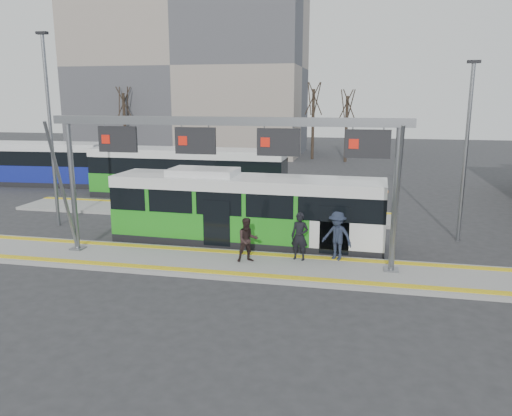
{
  "coord_description": "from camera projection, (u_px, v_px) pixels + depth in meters",
  "views": [
    {
      "loc": [
        4.31,
        -16.72,
        6.03
      ],
      "look_at": [
        0.14,
        3.0,
        1.53
      ],
      "focal_mm": 35.0,
      "sensor_mm": 36.0,
      "label": 1
    }
  ],
  "objects": [
    {
      "name": "tree_far",
      "position": [
        124.0,
        102.0,
        48.49
      ],
      "size": [
        1.4,
        1.4,
        7.23
      ],
      "color": "#382B21",
      "rests_on": "ground"
    },
    {
      "name": "tree_mid",
      "position": [
        347.0,
        105.0,
        46.16
      ],
      "size": [
        1.4,
        1.4,
        6.94
      ],
      "color": "#382B21",
      "rests_on": "ground"
    },
    {
      "name": "bg_bus_blue",
      "position": [
        27.0,
        164.0,
        34.84
      ],
      "size": [
        11.43,
        3.25,
        2.95
      ],
      "rotation": [
        0.0,
        0.0,
        0.07
      ],
      "color": "black",
      "rests_on": "ground"
    },
    {
      "name": "passenger_b",
      "position": [
        248.0,
        240.0,
        18.05
      ],
      "size": [
        0.98,
        0.9,
        1.63
      ],
      "primitive_type": "imported",
      "rotation": [
        0.0,
        0.0,
        0.46
      ],
      "color": "black",
      "rests_on": "platform_main"
    },
    {
      "name": "lamp_east",
      "position": [
        466.0,
        148.0,
        20.51
      ],
      "size": [
        0.5,
        0.25,
        7.45
      ],
      "color": "slate",
      "rests_on": "ground"
    },
    {
      "name": "ground",
      "position": [
        235.0,
        266.0,
        18.15
      ],
      "size": [
        120.0,
        120.0,
        0.0
      ],
      "primitive_type": "plane",
      "color": "#2D2D30",
      "rests_on": "ground"
    },
    {
      "name": "tactile_second",
      "position": [
        206.0,
        205.0,
        27.66
      ],
      "size": [
        20.0,
        0.35,
        0.02
      ],
      "color": "yellow",
      "rests_on": "platform_second"
    },
    {
      "name": "tree_left",
      "position": [
        314.0,
        99.0,
        48.17
      ],
      "size": [
        1.4,
        1.4,
        7.66
      ],
      "color": "#382B21",
      "rests_on": "ground"
    },
    {
      "name": "tactile_main",
      "position": [
        235.0,
        262.0,
        18.11
      ],
      "size": [
        22.0,
        2.65,
        0.02
      ],
      "color": "yellow",
      "rests_on": "platform_main"
    },
    {
      "name": "passenger_a",
      "position": [
        300.0,
        236.0,
        18.25
      ],
      "size": [
        0.71,
        0.53,
        1.77
      ],
      "primitive_type": "imported",
      "rotation": [
        0.0,
        0.0,
        -0.18
      ],
      "color": "black",
      "rests_on": "platform_main"
    },
    {
      "name": "gantry",
      "position": [
        226.0,
        147.0,
        17.52
      ],
      "size": [
        13.0,
        1.68,
        5.2
      ],
      "color": "slate",
      "rests_on": "platform_main"
    },
    {
      "name": "platform_second",
      "position": [
        200.0,
        211.0,
        26.58
      ],
      "size": [
        20.0,
        3.0,
        0.15
      ],
      "primitive_type": "cube",
      "color": "gray",
      "rests_on": "ground"
    },
    {
      "name": "apartment_block",
      "position": [
        191.0,
        66.0,
        53.34
      ],
      "size": [
        24.5,
        12.5,
        18.4
      ],
      "color": "gray",
      "rests_on": "ground"
    },
    {
      "name": "bg_bus_green",
      "position": [
        188.0,
        173.0,
        30.33
      ],
      "size": [
        11.92,
        2.58,
        2.98
      ],
      "rotation": [
        0.0,
        0.0,
        -0.0
      ],
      "color": "black",
      "rests_on": "ground"
    },
    {
      "name": "passenger_c",
      "position": [
        337.0,
        236.0,
        18.24
      ],
      "size": [
        1.34,
        1.08,
        1.81
      ],
      "primitive_type": "imported",
      "rotation": [
        0.0,
        0.0,
        -0.41
      ],
      "color": "#1F2638",
      "rests_on": "platform_main"
    },
    {
      "name": "lamp_west",
      "position": [
        50.0,
        127.0,
        22.91
      ],
      "size": [
        0.5,
        0.25,
        8.85
      ],
      "color": "slate",
      "rests_on": "ground"
    },
    {
      "name": "hero_bus",
      "position": [
        246.0,
        210.0,
        20.81
      ],
      "size": [
        11.32,
        2.73,
        3.09
      ],
      "rotation": [
        0.0,
        0.0,
        -0.03
      ],
      "color": "black",
      "rests_on": "ground"
    },
    {
      "name": "platform_main",
      "position": [
        235.0,
        264.0,
        18.13
      ],
      "size": [
        22.0,
        3.0,
        0.15
      ],
      "primitive_type": "cube",
      "color": "gray",
      "rests_on": "ground"
    }
  ]
}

